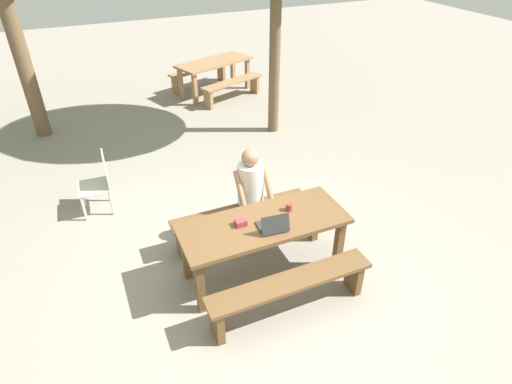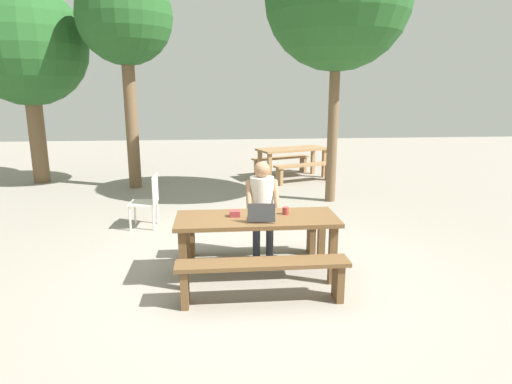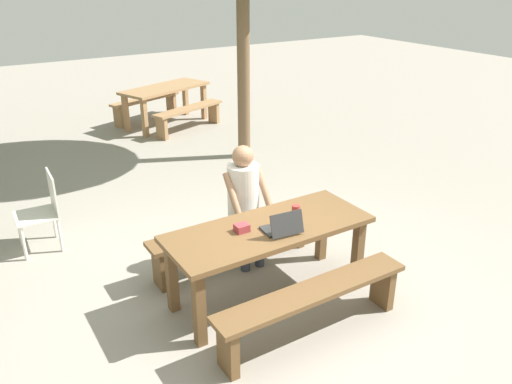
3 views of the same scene
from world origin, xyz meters
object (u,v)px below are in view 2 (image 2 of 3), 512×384
Objects in this scene: picnic_table_front at (257,226)px; tree_rear at (125,19)px; coffee_mug at (286,211)px; person_seated at (262,201)px; small_pouch at (235,214)px; picnic_table_mid at (292,153)px; tree_left at (27,48)px; laptop at (261,216)px; plastic_chair at (148,200)px.

tree_rear reaches higher than picnic_table_front.
coffee_mug is 0.07× the size of person_seated.
small_pouch is at bearing -67.89° from tree_rear.
person_seated is at bearing -124.11° from picnic_table_mid.
picnic_table_front is 0.42× the size of tree_left.
laptop is 6.35m from picnic_table_mid.
small_pouch is (-0.26, 0.05, 0.15)m from picnic_table_front.
tree_left is (-4.93, 5.41, 2.41)m from person_seated.
person_seated is 5.53m from picnic_table_mid.
small_pouch is 7.91m from tree_left.
plastic_chair is at bearing -76.22° from tree_rear.
person_seated reaches higher than coffee_mug.
tree_rear is (-2.52, 4.60, 2.94)m from person_seated.
plastic_chair is (-1.66, 2.30, -0.35)m from laptop.
plastic_chair is (-1.98, 2.06, -0.34)m from coffee_mug.
coffee_mug is at bearing -120.64° from picnic_table_mid.
laptop is 8.24m from tree_left.
small_pouch is at bearing -176.81° from coffee_mug.
tree_rear is (2.42, -0.80, 0.54)m from tree_left.
picnic_table_mid is (1.45, 6.18, -0.17)m from laptop.
person_seated is (0.13, 0.66, 0.14)m from picnic_table_front.
laptop is at bearing -52.15° from tree_left.
laptop is 2.78× the size of small_pouch.
person_seated is at bearing -61.34° from tree_rear.
plastic_chair is at bearing 122.90° from small_pouch.
small_pouch is 6.35m from tree_rear.
tree_left is at bearing 161.64° from tree_rear.
tree_rear reaches higher than picnic_table_mid.
small_pouch is 0.63m from coffee_mug.
laptop is 0.26× the size of person_seated.
tree_left is at bearing -138.64° from plastic_chair.
coffee_mug is (0.37, 0.08, 0.16)m from picnic_table_front.
picnic_table_front is 8.15m from tree_left.
coffee_mug is 0.10× the size of plastic_chair.
tree_left is 2.60m from tree_rear.
coffee_mug is at bearing 46.29° from plastic_chair.
plastic_chair is 0.18× the size of tree_rear.
coffee_mug reaches higher than small_pouch.
tree_left is (-4.80, 6.07, 2.55)m from picnic_table_front.
picnic_table_front is 0.40× the size of tree_rear.
small_pouch is 0.03× the size of tree_left.
person_seated is (0.40, 0.61, -0.01)m from small_pouch.
picnic_table_front is at bearing -101.37° from person_seated.
picnic_table_front is 0.31m from small_pouch.
coffee_mug is 0.05× the size of picnic_table_mid.
picnic_table_mid is at bearing -0.42° from tree_left.
person_seated is 0.27× the size of tree_rear.
tree_left reaches higher than picnic_table_mid.
plastic_chair is (-1.75, 1.48, -0.32)m from person_seated.
laptop is at bearing -123.12° from picnic_table_mid.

